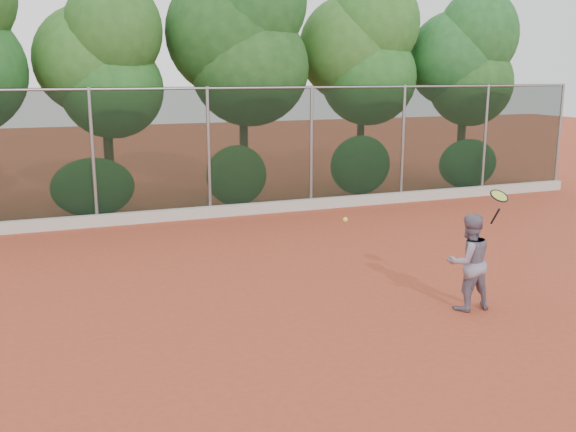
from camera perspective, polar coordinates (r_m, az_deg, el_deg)
name	(u,v)px	position (r m, az deg, el deg)	size (l,w,h in m)	color
ground	(308,297)	(11.36, 1.81, -7.20)	(80.00, 80.00, 0.00)	#A33F26
concrete_curb	(212,212)	(17.58, -6.77, 0.37)	(24.00, 0.20, 0.30)	beige
tennis_player	(468,262)	(10.97, 15.74, -3.96)	(0.79, 0.61, 1.62)	slate
chainlink_fence	(209,149)	(17.47, -7.07, 5.97)	(24.09, 0.09, 3.50)	black
foliage_backdrop	(171,53)	(19.18, -10.38, 14.06)	(23.70, 3.63, 7.55)	#433019
tennis_racket	(499,198)	(10.87, 18.22, 1.51)	(0.34, 0.31, 0.59)	black
tennis_ball_in_flight	(345,220)	(9.84, 5.12, -0.32)	(0.07, 0.07, 0.07)	#E5F537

